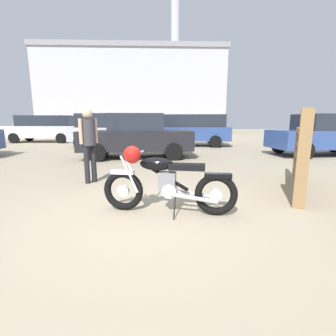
{
  "coord_description": "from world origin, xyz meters",
  "views": [
    {
      "loc": [
        0.53,
        -3.57,
        1.41
      ],
      "look_at": [
        0.24,
        1.15,
        0.5
      ],
      "focal_mm": 26.31,
      "sensor_mm": 36.0,
      "label": 1
    }
  ],
  "objects_px": {
    "vintage_motorcycle": "(165,182)",
    "white_estate_far": "(106,130)",
    "silver_sedan_mid": "(45,128)",
    "pale_sedan_back": "(189,129)",
    "timber_gate": "(299,158)",
    "dark_sedan_left": "(323,135)",
    "bystander": "(89,138)",
    "blue_hatchback_right": "(136,136)"
  },
  "relations": [
    {
      "from": "vintage_motorcycle",
      "to": "white_estate_far",
      "type": "height_order",
      "value": "white_estate_far"
    },
    {
      "from": "silver_sedan_mid",
      "to": "white_estate_far",
      "type": "xyz_separation_m",
      "value": [
        5.01,
        -2.93,
        -0.02
      ]
    },
    {
      "from": "pale_sedan_back",
      "to": "white_estate_far",
      "type": "xyz_separation_m",
      "value": [
        -4.46,
        -1.03,
        -0.02
      ]
    },
    {
      "from": "timber_gate",
      "to": "silver_sedan_mid",
      "type": "relative_size",
      "value": 0.5
    },
    {
      "from": "dark_sedan_left",
      "to": "silver_sedan_mid",
      "type": "xyz_separation_m",
      "value": [
        -14.85,
        5.5,
        0.1
      ]
    },
    {
      "from": "dark_sedan_left",
      "to": "silver_sedan_mid",
      "type": "relative_size",
      "value": 0.93
    },
    {
      "from": "timber_gate",
      "to": "pale_sedan_back",
      "type": "xyz_separation_m",
      "value": [
        -1.91,
        9.23,
        0.24
      ]
    },
    {
      "from": "bystander",
      "to": "dark_sedan_left",
      "type": "distance_m",
      "value": 9.32
    },
    {
      "from": "bystander",
      "to": "pale_sedan_back",
      "type": "bearing_deg",
      "value": -70.05
    },
    {
      "from": "dark_sedan_left",
      "to": "white_estate_far",
      "type": "height_order",
      "value": "white_estate_far"
    },
    {
      "from": "timber_gate",
      "to": "blue_hatchback_right",
      "type": "relative_size",
      "value": 0.54
    },
    {
      "from": "dark_sedan_left",
      "to": "timber_gate",
      "type": "bearing_deg",
      "value": -132.72
    },
    {
      "from": "white_estate_far",
      "to": "silver_sedan_mid",
      "type": "bearing_deg",
      "value": 159.29
    },
    {
      "from": "timber_gate",
      "to": "dark_sedan_left",
      "type": "relative_size",
      "value": 0.54
    },
    {
      "from": "vintage_motorcycle",
      "to": "silver_sedan_mid",
      "type": "xyz_separation_m",
      "value": [
        -8.87,
        12.36,
        0.45
      ]
    },
    {
      "from": "white_estate_far",
      "to": "dark_sedan_left",
      "type": "bearing_deg",
      "value": -5.01
    },
    {
      "from": "dark_sedan_left",
      "to": "pale_sedan_back",
      "type": "bearing_deg",
      "value": 135.06
    },
    {
      "from": "pale_sedan_back",
      "to": "vintage_motorcycle",
      "type": "bearing_deg",
      "value": 87.48
    },
    {
      "from": "dark_sedan_left",
      "to": "blue_hatchback_right",
      "type": "bearing_deg",
      "value": 177.19
    },
    {
      "from": "bystander",
      "to": "vintage_motorcycle",
      "type": "bearing_deg",
      "value": 171.44
    },
    {
      "from": "pale_sedan_back",
      "to": "silver_sedan_mid",
      "type": "relative_size",
      "value": 0.98
    },
    {
      "from": "dark_sedan_left",
      "to": "pale_sedan_back",
      "type": "relative_size",
      "value": 0.94
    },
    {
      "from": "timber_gate",
      "to": "bystander",
      "type": "bearing_deg",
      "value": 104.24
    },
    {
      "from": "dark_sedan_left",
      "to": "blue_hatchback_right",
      "type": "xyz_separation_m",
      "value": [
        -7.5,
        -1.1,
        0.0
      ]
    },
    {
      "from": "dark_sedan_left",
      "to": "blue_hatchback_right",
      "type": "height_order",
      "value": "same"
    },
    {
      "from": "vintage_motorcycle",
      "to": "white_estate_far",
      "type": "bearing_deg",
      "value": -62.43
    },
    {
      "from": "white_estate_far",
      "to": "timber_gate",
      "type": "bearing_deg",
      "value": -42.56
    },
    {
      "from": "silver_sedan_mid",
      "to": "pale_sedan_back",
      "type": "bearing_deg",
      "value": 165.21
    },
    {
      "from": "bystander",
      "to": "dark_sedan_left",
      "type": "height_order",
      "value": "dark_sedan_left"
    },
    {
      "from": "bystander",
      "to": "silver_sedan_mid",
      "type": "height_order",
      "value": "silver_sedan_mid"
    },
    {
      "from": "blue_hatchback_right",
      "to": "dark_sedan_left",
      "type": "bearing_deg",
      "value": 178.87
    },
    {
      "from": "timber_gate",
      "to": "silver_sedan_mid",
      "type": "height_order",
      "value": "silver_sedan_mid"
    },
    {
      "from": "bystander",
      "to": "silver_sedan_mid",
      "type": "distance_m",
      "value": 12.7
    },
    {
      "from": "vintage_motorcycle",
      "to": "dark_sedan_left",
      "type": "relative_size",
      "value": 0.47
    },
    {
      "from": "silver_sedan_mid",
      "to": "white_estate_far",
      "type": "height_order",
      "value": "white_estate_far"
    },
    {
      "from": "pale_sedan_back",
      "to": "white_estate_far",
      "type": "bearing_deg",
      "value": 13.8
    },
    {
      "from": "timber_gate",
      "to": "silver_sedan_mid",
      "type": "xyz_separation_m",
      "value": [
        -11.38,
        11.14,
        0.24
      ]
    },
    {
      "from": "timber_gate",
      "to": "bystander",
      "type": "relative_size",
      "value": 1.45
    },
    {
      "from": "pale_sedan_back",
      "to": "silver_sedan_mid",
      "type": "distance_m",
      "value": 9.66
    },
    {
      "from": "dark_sedan_left",
      "to": "silver_sedan_mid",
      "type": "bearing_deg",
      "value": 148.53
    },
    {
      "from": "silver_sedan_mid",
      "to": "white_estate_far",
      "type": "relative_size",
      "value": 1.16
    },
    {
      "from": "vintage_motorcycle",
      "to": "silver_sedan_mid",
      "type": "distance_m",
      "value": 15.22
    }
  ]
}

